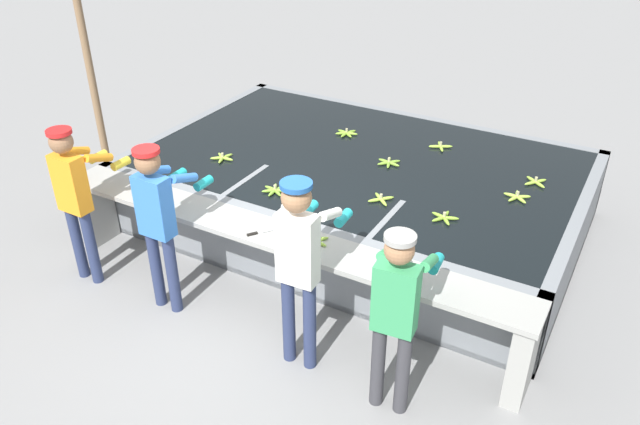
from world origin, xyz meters
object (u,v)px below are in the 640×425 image
(banana_bunch_floating_3, at_px, (347,133))
(worker_3, at_px, (396,307))
(worker_0, at_px, (75,191))
(banana_bunch_floating_7, at_px, (536,182))
(worker_2, at_px, (300,257))
(banana_bunch_floating_6, at_px, (275,190))
(banana_bunch_floating_5, at_px, (389,162))
(banana_bunch_floating_1, at_px, (517,197))
(worker_1, at_px, (158,214))
(banana_bunch_floating_8, at_px, (444,218))
(banana_bunch_floating_2, at_px, (381,199))
(banana_bunch_floating_0, at_px, (223,158))
(support_post_left, at_px, (90,72))
(knife_0, at_px, (260,232))
(banana_bunch_ledge_0, at_px, (314,241))
(banana_bunch_floating_4, at_px, (441,146))

(banana_bunch_floating_3, bearing_deg, worker_3, -56.70)
(worker_0, xyz_separation_m, banana_bunch_floating_7, (3.77, 2.72, -0.16))
(worker_2, bearing_deg, banana_bunch_floating_6, 130.49)
(banana_bunch_floating_5, bearing_deg, banana_bunch_floating_1, -3.59)
(worker_2, xyz_separation_m, banana_bunch_floating_5, (-0.28, 2.37, -0.23))
(worker_1, distance_m, banana_bunch_floating_5, 2.65)
(banana_bunch_floating_5, bearing_deg, banana_bunch_floating_8, -41.65)
(worker_0, height_order, banana_bunch_floating_1, worker_0)
(worker_1, relative_size, worker_2, 0.96)
(banana_bunch_floating_2, relative_size, banana_bunch_floating_6, 0.82)
(worker_2, relative_size, banana_bunch_floating_3, 6.25)
(worker_3, relative_size, banana_bunch_floating_2, 7.00)
(banana_bunch_floating_5, bearing_deg, worker_3, -64.90)
(worker_2, distance_m, banana_bunch_floating_2, 1.57)
(banana_bunch_floating_8, bearing_deg, banana_bunch_floating_2, 177.32)
(banana_bunch_floating_3, xyz_separation_m, banana_bunch_floating_6, (0.05, -1.68, 0.00))
(banana_bunch_floating_2, bearing_deg, banana_bunch_floating_5, 108.83)
(banana_bunch_floating_0, distance_m, banana_bunch_floating_5, 1.87)
(support_post_left, bearing_deg, banana_bunch_floating_7, 14.46)
(banana_bunch_floating_3, relative_size, support_post_left, 0.09)
(banana_bunch_floating_1, bearing_deg, knife_0, -135.75)
(worker_0, xyz_separation_m, banana_bunch_floating_2, (2.52, 1.58, -0.16))
(worker_3, height_order, banana_bunch_floating_1, worker_3)
(worker_3, height_order, banana_bunch_floating_0, worker_3)
(banana_bunch_floating_3, height_order, support_post_left, support_post_left)
(worker_2, height_order, banana_bunch_floating_2, worker_2)
(banana_bunch_floating_8, distance_m, knife_0, 1.74)
(banana_bunch_floating_1, xyz_separation_m, banana_bunch_ledge_0, (-1.37, -1.71, 0.00))
(banana_bunch_floating_2, height_order, banana_bunch_ledge_0, banana_bunch_ledge_0)
(worker_3, bearing_deg, banana_bunch_floating_2, 118.01)
(banana_bunch_floating_5, relative_size, knife_0, 0.94)
(banana_bunch_floating_0, relative_size, knife_0, 0.92)
(worker_2, bearing_deg, banana_bunch_floating_1, 62.87)
(banana_bunch_floating_1, height_order, banana_bunch_ledge_0, banana_bunch_ledge_0)
(worker_1, height_order, banana_bunch_floating_7, worker_1)
(banana_bunch_floating_0, relative_size, support_post_left, 0.09)
(banana_bunch_floating_4, relative_size, support_post_left, 0.08)
(banana_bunch_floating_3, xyz_separation_m, banana_bunch_ledge_0, (0.87, -2.31, 0.00))
(worker_3, bearing_deg, worker_2, 175.04)
(banana_bunch_floating_0, relative_size, banana_bunch_floating_1, 1.00)
(banana_bunch_floating_4, distance_m, banana_bunch_ledge_0, 2.52)
(banana_bunch_floating_0, relative_size, banana_bunch_floating_6, 0.99)
(banana_bunch_floating_2, distance_m, banana_bunch_floating_8, 0.67)
(worker_3, xyz_separation_m, banana_bunch_floating_7, (0.38, 2.77, -0.13))
(worker_2, relative_size, banana_bunch_floating_5, 6.23)
(support_post_left, bearing_deg, worker_0, -50.25)
(worker_1, relative_size, banana_bunch_floating_8, 6.06)
(banana_bunch_floating_0, xyz_separation_m, banana_bunch_floating_1, (3.13, 0.72, 0.00))
(worker_0, distance_m, worker_1, 1.02)
(worker_2, xyz_separation_m, knife_0, (-0.71, 0.45, -0.24))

